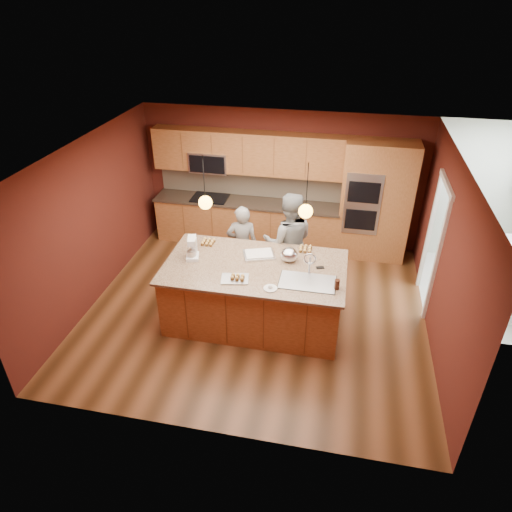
% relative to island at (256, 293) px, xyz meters
% --- Properties ---
extents(floor, '(5.50, 5.50, 0.00)m').
position_rel_island_xyz_m(floor, '(-0.04, 0.26, -0.52)').
color(floor, '#452813').
rests_on(floor, ground).
extents(ceiling, '(5.50, 5.50, 0.00)m').
position_rel_island_xyz_m(ceiling, '(-0.04, 0.26, 2.18)').
color(ceiling, white).
rests_on(ceiling, ground).
extents(wall_back, '(5.50, 0.00, 5.50)m').
position_rel_island_xyz_m(wall_back, '(-0.04, 2.76, 0.83)').
color(wall_back, '#4F1B14').
rests_on(wall_back, ground).
extents(wall_front, '(5.50, 0.00, 5.50)m').
position_rel_island_xyz_m(wall_front, '(-0.04, -2.24, 0.83)').
color(wall_front, '#4F1B14').
rests_on(wall_front, ground).
extents(wall_left, '(0.00, 5.00, 5.00)m').
position_rel_island_xyz_m(wall_left, '(-2.79, 0.26, 0.83)').
color(wall_left, '#4F1B14').
rests_on(wall_left, ground).
extents(wall_right, '(0.00, 5.00, 5.00)m').
position_rel_island_xyz_m(wall_right, '(2.71, 0.26, 0.83)').
color(wall_right, '#4F1B14').
rests_on(wall_right, ground).
extents(cabinet_run, '(3.74, 0.64, 2.30)m').
position_rel_island_xyz_m(cabinet_run, '(-0.72, 2.50, 0.47)').
color(cabinet_run, brown).
rests_on(cabinet_run, floor).
extents(oven_column, '(1.30, 0.62, 2.30)m').
position_rel_island_xyz_m(oven_column, '(1.81, 2.45, 0.63)').
color(oven_column, brown).
rests_on(oven_column, floor).
extents(doorway_trim, '(0.08, 1.11, 2.20)m').
position_rel_island_xyz_m(doorway_trim, '(2.69, 1.06, 0.53)').
color(doorway_trim, white).
rests_on(doorway_trim, wall_right).
extents(pendant_left, '(0.20, 0.20, 0.80)m').
position_rel_island_xyz_m(pendant_left, '(-0.74, 0.00, 1.49)').
color(pendant_left, black).
rests_on(pendant_left, ceiling).
extents(pendant_right, '(0.20, 0.20, 0.80)m').
position_rel_island_xyz_m(pendant_right, '(0.70, 0.00, 1.49)').
color(pendant_right, black).
rests_on(pendant_right, ceiling).
extents(island, '(2.76, 1.54, 1.40)m').
position_rel_island_xyz_m(island, '(0.00, 0.00, 0.00)').
color(island, brown).
rests_on(island, floor).
extents(person_left, '(0.61, 0.47, 1.50)m').
position_rel_island_xyz_m(person_left, '(-0.45, 1.02, 0.23)').
color(person_left, black).
rests_on(person_left, floor).
extents(person_right, '(0.98, 0.83, 1.80)m').
position_rel_island_xyz_m(person_right, '(0.36, 1.02, 0.38)').
color(person_right, gray).
rests_on(person_right, floor).
extents(stand_mixer, '(0.24, 0.29, 0.35)m').
position_rel_island_xyz_m(stand_mixer, '(-1.01, 0.04, 0.65)').
color(stand_mixer, white).
rests_on(stand_mixer, island).
extents(sheet_cake, '(0.57, 0.49, 0.05)m').
position_rel_island_xyz_m(sheet_cake, '(-0.01, 0.31, 0.52)').
color(sheet_cake, silver).
rests_on(sheet_cake, island).
extents(cooling_rack, '(0.44, 0.35, 0.02)m').
position_rel_island_xyz_m(cooling_rack, '(-0.22, -0.41, 0.51)').
color(cooling_rack, '#B9BDC1').
rests_on(cooling_rack, island).
extents(mixing_bowl, '(0.27, 0.27, 0.23)m').
position_rel_island_xyz_m(mixing_bowl, '(0.47, 0.26, 0.60)').
color(mixing_bowl, silver).
rests_on(mixing_bowl, island).
extents(plate, '(0.20, 0.20, 0.01)m').
position_rel_island_xyz_m(plate, '(0.32, -0.54, 0.51)').
color(plate, white).
rests_on(plate, island).
extents(tumbler, '(0.08, 0.08, 0.15)m').
position_rel_island_xyz_m(tumbler, '(1.23, -0.35, 0.57)').
color(tumbler, '#36170C').
rests_on(tumbler, island).
extents(phone, '(0.13, 0.10, 0.01)m').
position_rel_island_xyz_m(phone, '(0.96, 0.14, 0.50)').
color(phone, black).
rests_on(phone, island).
extents(cupcakes_left, '(0.22, 0.22, 0.07)m').
position_rel_island_xyz_m(cupcakes_left, '(-0.90, 0.52, 0.53)').
color(cupcakes_left, '#DAA853').
rests_on(cupcakes_left, island).
extents(cupcakes_rack, '(0.22, 0.15, 0.07)m').
position_rel_island_xyz_m(cupcakes_rack, '(-0.18, -0.42, 0.55)').
color(cupcakes_rack, '#DAA853').
rests_on(cupcakes_rack, island).
extents(cupcakes_right, '(0.21, 0.21, 0.06)m').
position_rel_island_xyz_m(cupcakes_right, '(0.69, 0.62, 0.53)').
color(cupcakes_right, '#DAA853').
rests_on(cupcakes_right, island).
extents(dryer, '(0.58, 0.60, 0.93)m').
position_rel_island_xyz_m(dryer, '(4.15, 1.76, -0.05)').
color(dryer, white).
rests_on(dryer, floor).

